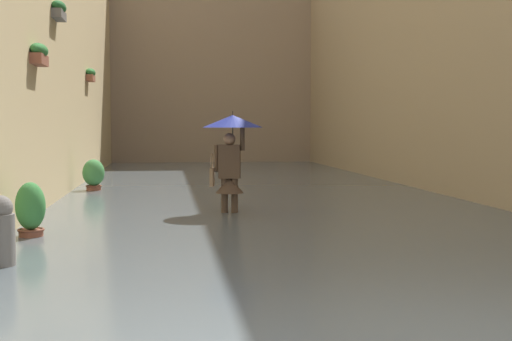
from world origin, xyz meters
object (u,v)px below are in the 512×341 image
potted_plant_mid_right (31,214)px  mooring_bollard (1,239)px  potted_plant_far_right (94,176)px  person_wading (231,143)px

potted_plant_mid_right → mooring_bollard: (-0.06, 1.96, -0.02)m
mooring_bollard → potted_plant_mid_right: bearing=-88.1°
potted_plant_mid_right → potted_plant_far_right: bearing=-91.4°
person_wading → potted_plant_far_right: (2.87, -4.50, -0.90)m
potted_plant_far_right → mooring_bollard: bearing=89.4°
potted_plant_far_right → mooring_bollard: (0.10, 8.59, -0.04)m
potted_plant_mid_right → potted_plant_far_right: size_ratio=1.02×
person_wading → potted_plant_mid_right: 3.82m
potted_plant_far_right → mooring_bollard: mooring_bollard is taller
potted_plant_far_right → person_wading: bearing=122.5°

